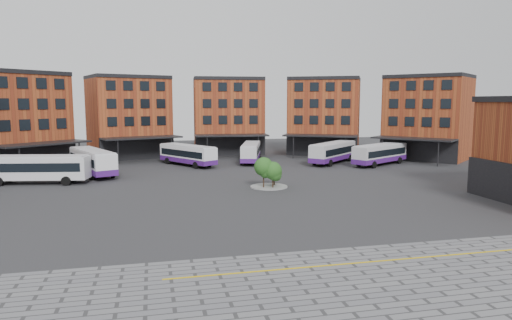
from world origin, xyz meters
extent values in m
plane|color=#28282B|center=(0.00, 0.00, 0.00)|extent=(160.00, 160.00, 0.00)
cube|color=gold|center=(2.00, -14.00, 0.03)|extent=(26.00, 0.15, 0.02)
cube|color=#9B4621|center=(-31.45, 36.93, 7.00)|extent=(16.35, 16.13, 14.00)
cube|color=black|center=(-28.20, 33.32, 2.00)|extent=(10.00, 9.07, 4.00)
cube|color=black|center=(-31.45, 36.93, 14.30)|extent=(16.55, 16.35, 0.60)
cube|color=black|center=(-28.07, 33.17, 9.20)|extent=(8.60, 7.77, 8.00)
cube|color=black|center=(-26.63, 31.58, 4.00)|extent=(12.61, 11.97, 0.25)
cylinder|color=black|center=(-28.81, 27.19, 2.00)|extent=(0.20, 0.20, 4.00)
cylinder|color=black|center=(-22.05, 33.28, 2.00)|extent=(0.20, 0.20, 4.00)
cube|color=#9B4621|center=(-15.30, 46.44, 7.00)|extent=(15.55, 13.69, 14.00)
cube|color=black|center=(-13.72, 41.85, 2.00)|extent=(12.45, 4.71, 4.00)
cube|color=black|center=(-15.30, 46.44, 14.30)|extent=(15.65, 13.97, 0.60)
cube|color=black|center=(-13.66, 41.66, 9.20)|extent=(10.87, 3.87, 8.00)
cube|color=black|center=(-12.96, 39.63, 4.00)|extent=(13.72, 8.39, 0.25)
cylinder|color=black|center=(-16.67, 36.45, 2.00)|extent=(0.20, 0.20, 4.00)
cylinder|color=black|center=(-8.07, 39.41, 2.00)|extent=(0.20, 0.20, 4.00)
cube|color=#9B4621|center=(3.28, 48.89, 7.00)|extent=(13.67, 10.88, 14.00)
cube|color=black|center=(2.94, 44.05, 2.00)|extent=(13.00, 1.41, 4.00)
cube|color=black|center=(3.28, 48.89, 14.30)|extent=(13.69, 11.18, 0.60)
cube|color=black|center=(2.93, 43.85, 9.20)|extent=(11.42, 0.95, 8.00)
cube|color=black|center=(2.78, 41.70, 4.00)|extent=(13.28, 5.30, 0.25)
cylinder|color=black|center=(-1.89, 40.22, 2.00)|extent=(0.20, 0.20, 4.00)
cylinder|color=black|center=(7.19, 39.59, 2.00)|extent=(0.20, 0.20, 4.00)
cube|color=#9B4621|center=(21.34, 43.88, 7.00)|extent=(16.12, 14.81, 14.00)
cube|color=black|center=(19.14, 39.56, 2.00)|extent=(11.81, 6.35, 4.00)
cube|color=black|center=(21.34, 43.88, 14.30)|extent=(16.26, 15.08, 0.60)
cube|color=black|center=(19.04, 39.38, 9.20)|extent=(10.26, 5.33, 8.00)
cube|color=black|center=(18.07, 37.46, 4.00)|extent=(13.58, 9.82, 0.25)
cylinder|color=black|center=(13.20, 37.92, 2.00)|extent=(0.20, 0.20, 4.00)
cylinder|color=black|center=(21.31, 33.79, 2.00)|extent=(0.20, 0.20, 4.00)
cube|color=#9B4621|center=(36.00, 32.21, 7.00)|extent=(16.02, 16.39, 14.00)
cube|color=black|center=(32.29, 29.09, 2.00)|extent=(8.74, 10.28, 4.00)
cube|color=black|center=(36.00, 32.21, 14.30)|extent=(16.25, 16.58, 0.60)
cube|color=black|center=(32.14, 28.96, 9.20)|extent=(7.47, 8.86, 8.00)
cube|color=black|center=(30.49, 27.58, 4.00)|extent=(11.73, 12.79, 0.25)
cylinder|color=black|center=(26.19, 29.91, 2.00)|extent=(0.20, 0.20, 4.00)
cylinder|color=black|center=(32.03, 22.94, 2.00)|extent=(0.20, 0.20, 4.00)
cube|color=black|center=(22.90, -2.00, 2.00)|extent=(0.40, 12.00, 4.00)
cylinder|color=gray|center=(2.00, 12.00, 0.06)|extent=(4.40, 4.40, 0.12)
cylinder|color=#332114|center=(1.20, 11.40, 0.91)|extent=(0.14, 0.14, 1.82)
sphere|color=#194D1B|center=(1.20, 11.40, 2.55)|extent=(2.21, 2.21, 2.21)
sphere|color=#194D1B|center=(1.40, 11.25, 2.00)|extent=(1.55, 1.55, 1.55)
cylinder|color=#332114|center=(2.80, 12.60, 0.57)|extent=(0.14, 0.14, 1.13)
sphere|color=#194D1B|center=(2.80, 12.60, 1.59)|extent=(1.84, 1.84, 1.84)
sphere|color=#194D1B|center=(3.00, 12.45, 1.25)|extent=(1.29, 1.29, 1.29)
cylinder|color=#332114|center=(2.20, 11.00, 0.76)|extent=(0.14, 0.14, 1.51)
sphere|color=#194D1B|center=(2.20, 11.00, 2.12)|extent=(2.09, 2.09, 2.09)
sphere|color=#194D1B|center=(2.40, 10.85, 1.66)|extent=(1.47, 1.47, 1.47)
cube|color=silver|center=(-25.21, 20.47, 2.00)|extent=(12.68, 4.91, 2.76)
cube|color=black|center=(-25.21, 20.47, 2.20)|extent=(11.72, 4.80, 1.07)
cube|color=silver|center=(-25.21, 20.47, 3.43)|extent=(12.17, 4.71, 0.14)
cylinder|color=black|center=(-28.87, 22.54, 0.56)|extent=(1.17, 0.53, 1.13)
cylinder|color=black|center=(-21.55, 18.40, 0.56)|extent=(1.17, 0.53, 1.13)
cylinder|color=black|center=(-21.07, 21.17, 0.56)|extent=(1.17, 0.53, 1.13)
cube|color=white|center=(-19.37, 26.02, 2.01)|extent=(7.46, 12.56, 2.77)
cube|color=black|center=(-19.37, 26.02, 2.21)|extent=(7.13, 11.67, 1.07)
cube|color=silver|center=(-19.37, 26.02, 3.45)|extent=(7.16, 12.06, 0.14)
cube|color=black|center=(-21.76, 31.65, 2.26)|extent=(2.26, 1.05, 1.24)
cube|color=#491A76|center=(-19.37, 26.02, 1.02)|extent=(7.52, 12.61, 0.79)
cylinder|color=black|center=(-22.23, 29.13, 0.57)|extent=(0.75, 1.17, 1.13)
cylinder|color=black|center=(-19.63, 30.23, 0.57)|extent=(0.75, 1.17, 1.13)
cylinder|color=black|center=(-19.12, 21.80, 0.57)|extent=(0.75, 1.17, 1.13)
cylinder|color=black|center=(-16.52, 22.90, 0.57)|extent=(0.75, 1.17, 1.13)
cube|color=white|center=(-5.91, 32.58, 1.85)|extent=(8.37, 11.09, 2.56)
cube|color=black|center=(-5.91, 32.58, 2.04)|extent=(7.92, 10.35, 0.99)
cube|color=silver|center=(-5.91, 32.58, 3.18)|extent=(8.03, 10.65, 0.13)
cube|color=black|center=(-8.94, 37.34, 2.09)|extent=(1.94, 1.29, 1.15)
cube|color=#491A76|center=(-5.91, 32.58, 0.94)|extent=(8.42, 11.15, 0.73)
cylinder|color=black|center=(-8.98, 34.98, 0.52)|extent=(0.82, 1.05, 1.04)
cylinder|color=black|center=(-6.78, 36.39, 0.52)|extent=(0.82, 1.05, 1.04)
cylinder|color=black|center=(-5.04, 28.78, 0.52)|extent=(0.82, 1.05, 1.04)
cylinder|color=black|center=(-2.83, 30.18, 0.52)|extent=(0.82, 1.05, 1.04)
cube|color=silver|center=(4.66, 34.22, 1.81)|extent=(5.58, 11.48, 2.50)
cube|color=black|center=(4.66, 34.22, 1.99)|extent=(5.39, 10.63, 0.97)
cube|color=silver|center=(4.66, 34.22, 3.11)|extent=(5.36, 11.02, 0.12)
cube|color=black|center=(6.20, 39.51, 2.04)|extent=(2.11, 0.72, 1.12)
cube|color=#491A76|center=(4.66, 34.22, 0.92)|extent=(5.63, 11.52, 0.71)
cylinder|color=black|center=(4.44, 38.02, 0.51)|extent=(0.58, 1.06, 1.02)
cylinder|color=black|center=(6.88, 37.31, 0.51)|extent=(0.58, 1.06, 1.02)
cylinder|color=black|center=(2.43, 31.14, 0.51)|extent=(0.58, 1.06, 1.02)
cylinder|color=black|center=(4.88, 30.42, 0.51)|extent=(0.58, 1.06, 1.02)
cube|color=silver|center=(17.49, 30.01, 1.94)|extent=(10.71, 10.17, 2.68)
cube|color=black|center=(17.49, 30.01, 2.13)|extent=(10.04, 9.56, 1.04)
cube|color=silver|center=(17.49, 30.01, 3.34)|extent=(10.28, 9.76, 0.13)
cube|color=black|center=(21.85, 34.02, 2.19)|extent=(1.66, 1.79, 1.20)
cube|color=#491A76|center=(17.49, 30.01, 0.99)|extent=(10.77, 10.22, 0.77)
cylinder|color=black|center=(19.40, 33.63, 0.55)|extent=(1.03, 0.98, 1.09)
cylinder|color=black|center=(21.25, 31.62, 0.55)|extent=(1.03, 0.98, 1.09)
cylinder|color=black|center=(13.73, 28.41, 0.55)|extent=(1.03, 0.98, 1.09)
cylinder|color=black|center=(15.58, 26.40, 0.55)|extent=(1.03, 0.98, 1.09)
cube|color=silver|center=(23.94, 26.34, 1.90)|extent=(11.49, 8.26, 2.62)
cube|color=black|center=(23.94, 26.34, 2.08)|extent=(10.71, 7.83, 1.02)
cube|color=silver|center=(23.94, 26.34, 3.26)|extent=(11.03, 7.93, 0.13)
cube|color=black|center=(28.92, 29.26, 2.14)|extent=(1.25, 2.02, 1.18)
cube|color=#491A76|center=(23.94, 26.34, 0.96)|extent=(11.55, 8.31, 0.75)
cylinder|color=black|center=(26.51, 29.39, 0.53)|extent=(1.08, 0.82, 1.07)
cylinder|color=black|center=(27.86, 27.09, 0.53)|extent=(1.08, 0.82, 1.07)
cylinder|color=black|center=(20.02, 25.58, 0.53)|extent=(1.08, 0.82, 1.07)
cylinder|color=black|center=(21.37, 23.28, 0.53)|extent=(1.08, 0.82, 1.07)
camera|label=1|loc=(-11.35, -39.33, 10.05)|focal=32.00mm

